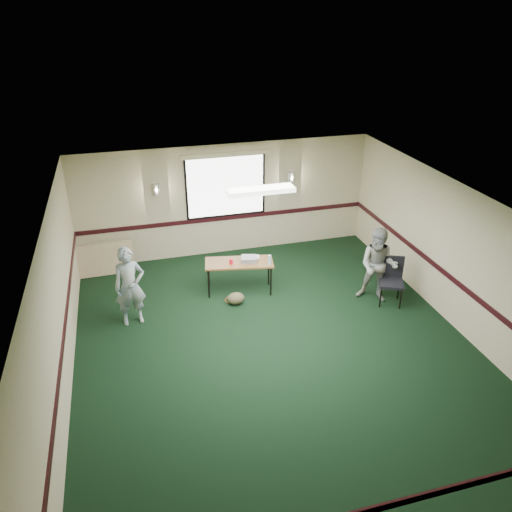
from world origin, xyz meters
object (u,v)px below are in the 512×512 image
object	(u,v)px
projector	(249,259)
person_right	(378,266)
conference_chair	(391,276)
folding_table	(239,264)
person_left	(130,286)

from	to	relation	value
projector	person_right	size ratio (longest dim) A/B	0.20
conference_chair	folding_table	bearing A→B (deg)	-178.36
folding_table	person_left	size ratio (longest dim) A/B	0.94
conference_chair	person_left	distance (m)	5.20
folding_table	conference_chair	world-z (taller)	conference_chair
folding_table	person_right	size ratio (longest dim) A/B	0.94
folding_table	projector	distance (m)	0.23
folding_table	person_left	bearing A→B (deg)	-155.12
folding_table	person_left	world-z (taller)	person_left
projector	person_left	xyz separation A→B (m)	(-2.46, -0.53, 0.03)
folding_table	projector	size ratio (longest dim) A/B	4.69
person_right	projector	bearing A→B (deg)	-167.29
folding_table	conference_chair	bearing A→B (deg)	-11.43
person_left	projector	bearing A→B (deg)	5.81
person_left	person_right	xyz separation A→B (m)	(4.90, -0.51, 0.01)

